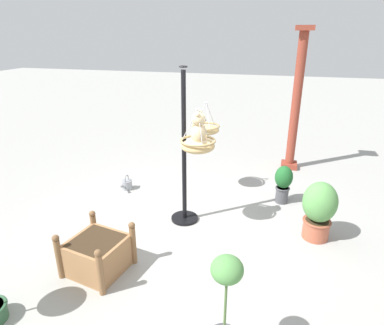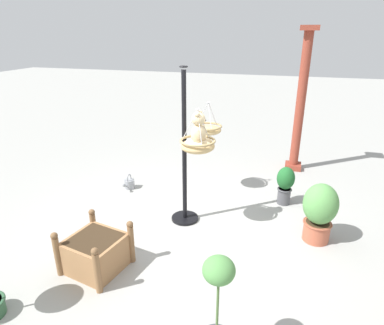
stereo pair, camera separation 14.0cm
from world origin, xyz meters
TOP-DOWN VIEW (x-y plane):
  - ground_plane at (0.00, 0.00)m, footprint 40.00×40.00m
  - display_pole_central at (-0.11, -0.10)m, footprint 0.44×0.44m
  - hanging_basket_with_teddy at (0.04, 0.15)m, footprint 0.52×0.52m
  - teddy_bear at (0.04, 0.18)m, footprint 0.34×0.31m
  - hanging_basket_left_high at (-1.23, -0.00)m, footprint 0.51×0.51m
  - greenhouse_pillar_right at (-2.87, 1.60)m, footprint 0.36×0.36m
  - wooden_planter_box at (1.37, -0.84)m, footprint 0.85×0.86m
  - potted_plant_fern_front at (-1.12, 1.45)m, footprint 0.31×0.31m
  - potted_plant_tall_leafy at (-0.10, 1.94)m, footprint 0.49×0.49m
  - potted_plant_bushy_green at (2.19, 0.93)m, footprint 0.29×0.29m
  - watering_can at (-0.90, -1.50)m, footprint 0.35×0.20m

SIDE VIEW (x-z plane):
  - ground_plane at x=0.00m, z-range 0.00..0.00m
  - watering_can at x=-0.90m, z-range -0.05..0.25m
  - wooden_planter_box at x=1.37m, z-range -0.06..0.56m
  - potted_plant_fern_front at x=-1.12m, z-range 0.04..0.75m
  - potted_plant_tall_leafy at x=-0.10m, z-range 0.04..0.94m
  - potted_plant_bushy_green at x=2.19m, z-range 0.00..1.14m
  - display_pole_central at x=-0.11m, z-range -0.46..1.99m
  - hanging_basket_left_high at x=-1.23m, z-range 0.95..1.54m
  - hanging_basket_with_teddy at x=0.04m, z-range 1.05..1.69m
  - greenhouse_pillar_right at x=-2.87m, z-range -0.05..2.96m
  - teddy_bear at x=0.04m, z-range 1.33..1.83m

